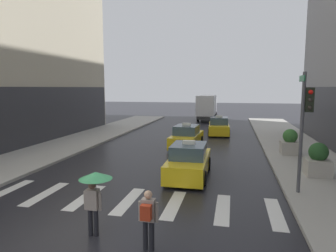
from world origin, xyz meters
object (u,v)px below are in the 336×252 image
planter_mid_block (290,143)px  planter_near_corner (318,161)px  taxi_lead (189,162)px  pedestrian_with_umbrella (95,186)px  taxi_third (219,127)px  box_truck (207,107)px  traffic_light_pole (305,116)px  taxi_second (187,137)px  pedestrian_with_backpack (148,216)px

planter_mid_block → planter_near_corner: bearing=-84.6°
taxi_lead → planter_near_corner: 6.16m
pedestrian_with_umbrella → taxi_third: bearing=82.7°
taxi_lead → pedestrian_with_umbrella: 6.81m
taxi_third → box_truck: bearing=100.4°
traffic_light_pole → taxi_third: bearing=104.5°
taxi_lead → taxi_second: bearing=99.7°
planter_mid_block → pedestrian_with_backpack: bearing=-114.4°
traffic_light_pole → taxi_second: (-6.03, 8.84, -2.53)m
traffic_light_pole → planter_mid_block: bearing=83.6°
traffic_light_pole → pedestrian_with_umbrella: size_ratio=2.47×
box_truck → pedestrian_with_umbrella: bearing=-90.8°
planter_near_corner → planter_mid_block: 4.74m
pedestrian_with_umbrella → planter_near_corner: bearing=43.4°
taxi_second → taxi_third: size_ratio=1.00×
pedestrian_with_umbrella → pedestrian_with_backpack: 1.86m
planter_near_corner → taxi_lead: bearing=-171.3°
traffic_light_pole → planter_near_corner: bearing=64.3°
pedestrian_with_backpack → planter_near_corner: planter_near_corner is taller
taxi_second → planter_near_corner: (7.30, -6.19, 0.15)m
taxi_second → taxi_third: (2.01, 6.69, 0.00)m
pedestrian_with_backpack → traffic_light_pole: bearing=46.9°
taxi_third → planter_mid_block: taxi_third is taller
box_truck → taxi_lead: bearing=-87.0°
box_truck → pedestrian_with_backpack: box_truck is taller
taxi_lead → box_truck: 25.42m
taxi_third → pedestrian_with_backpack: 20.77m
box_truck → pedestrian_with_umbrella: box_truck is taller
box_truck → planter_mid_block: (6.97, -19.71, -0.98)m
taxi_lead → taxi_third: same height
taxi_third → taxi_lead: bearing=-93.3°
traffic_light_pole → planter_near_corner: traffic_light_pole is taller
pedestrian_with_backpack → planter_mid_block: size_ratio=1.03×
taxi_lead → traffic_light_pole: bearing=-19.7°
traffic_light_pole → taxi_second: bearing=124.3°
box_truck → traffic_light_pole: bearing=-77.2°
taxi_second → planter_near_corner: size_ratio=2.89×
box_truck → pedestrian_with_umbrella: (-0.47, -31.88, -0.34)m
taxi_third → planter_near_corner: size_ratio=2.89×
pedestrian_with_umbrella → planter_mid_block: bearing=58.6°
taxi_third → pedestrian_with_umbrella: (-2.59, -20.33, 0.79)m
taxi_lead → taxi_second: (-1.21, 7.12, 0.00)m
box_truck → pedestrian_with_umbrella: 31.88m
traffic_light_pole → taxi_lead: 5.70m
taxi_second → pedestrian_with_backpack: bearing=-85.4°
taxi_lead → box_truck: size_ratio=0.60×
taxi_third → pedestrian_with_backpack: size_ratio=2.80×
taxi_second → box_truck: size_ratio=0.61×
taxi_lead → taxi_third: 13.83m
traffic_light_pole → box_truck: size_ratio=0.64×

